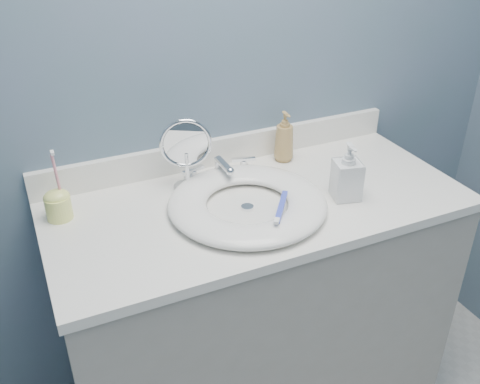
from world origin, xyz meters
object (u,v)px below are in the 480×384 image
soap_bottle_amber (284,137)px  soap_bottle_clear (348,171)px  makeup_mirror (186,152)px  toothbrush_holder (58,203)px

soap_bottle_amber → soap_bottle_clear: size_ratio=0.98×
makeup_mirror → soap_bottle_clear: size_ratio=1.33×
soap_bottle_amber → toothbrush_holder: size_ratio=0.82×
soap_bottle_clear → makeup_mirror: bearing=163.3°
soap_bottle_clear → toothbrush_holder: bearing=177.4°
makeup_mirror → soap_bottle_clear: bearing=-15.5°
makeup_mirror → toothbrush_holder: (-0.38, -0.01, -0.08)m
makeup_mirror → soap_bottle_amber: (0.36, 0.05, -0.04)m
soap_bottle_clear → toothbrush_holder: size_ratio=0.84×
makeup_mirror → toothbrush_holder: makeup_mirror is taller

